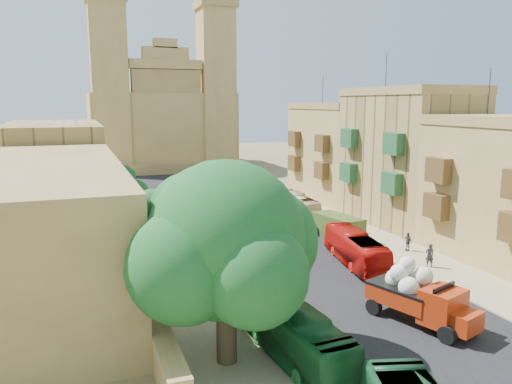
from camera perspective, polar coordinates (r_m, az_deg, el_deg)
ground at (r=26.44m, az=20.72°, el=-18.15°), size 260.00×260.00×0.00m
road_surface at (r=51.37m, az=-1.53°, el=-3.65°), size 14.00×140.00×0.01m
sidewalk_east at (r=55.03m, az=7.91°, el=-2.81°), size 5.00×140.00×0.01m
sidewalk_west at (r=49.29m, az=-12.09°, el=-4.47°), size 5.00×140.00×0.01m
kerb_east at (r=53.92m, az=5.55°, el=-2.97°), size 0.25×140.00×0.12m
kerb_west at (r=49.66m, az=-9.23°, el=-4.20°), size 0.25×140.00×0.12m
townhouse_c at (r=53.17m, az=16.80°, el=3.94°), size 9.00×14.00×17.40m
townhouse_d at (r=64.93m, az=9.38°, el=4.62°), size 9.00×14.00×15.90m
west_wall at (r=39.16m, az=-14.45°, el=-7.04°), size 1.00×40.00×1.80m
west_building_low at (r=36.31m, az=-23.03°, el=-3.49°), size 10.00×28.00×8.40m
west_building_mid at (r=61.80m, az=-21.94°, el=2.67°), size 10.00×22.00×10.00m
church at (r=97.27m, az=-10.77°, el=8.35°), size 28.00×22.50×36.30m
ficus_tree at (r=23.19m, az=-3.30°, el=-6.07°), size 9.78×8.99×9.78m
street_tree_a at (r=31.24m, az=-8.55°, el=-6.86°), size 3.08×3.08×4.74m
street_tree_b at (r=42.65m, az=-11.80°, el=-1.95°), size 3.38×3.38×5.19m
street_tree_c at (r=54.46m, az=-13.61°, el=-0.07°), size 2.80×2.80×4.30m
street_tree_d at (r=66.25m, az=-14.80°, el=1.72°), size 2.86×2.86×4.40m
red_truck at (r=29.94m, az=18.28°, el=-11.21°), size 4.19×6.62×3.66m
olive_pickup at (r=46.43m, az=9.36°, el=-3.98°), size 3.15×5.42×2.10m
bus_green_north at (r=25.25m, az=4.03°, el=-15.58°), size 2.87×9.47×2.60m
bus_red_east at (r=39.20m, az=11.30°, el=-6.36°), size 3.63×9.20×2.50m
bus_cream_east at (r=54.38m, az=4.62°, el=-1.53°), size 2.82×9.31×2.55m
car_blue_a at (r=38.14m, az=-2.08°, el=-7.49°), size 2.23×4.31×1.40m
car_white_a at (r=49.57m, az=-1.49°, el=-3.31°), size 2.25×4.55×1.43m
car_cream at (r=48.63m, az=5.42°, el=-3.81°), size 2.31×4.26×1.13m
car_dkblue at (r=58.89m, az=-6.80°, el=-1.24°), size 2.74×5.07×1.40m
car_white_b at (r=56.61m, az=-1.03°, el=-1.62°), size 2.35×4.40×1.43m
car_blue_b at (r=75.85m, az=-8.32°, el=1.21°), size 1.95×3.91×1.23m
pedestrian_a at (r=40.16m, az=19.22°, el=-6.84°), size 0.76×0.59×1.82m
pedestrian_c at (r=43.89m, az=16.94°, el=-5.45°), size 0.47×0.96×1.58m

